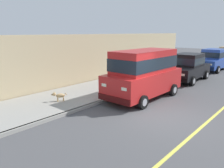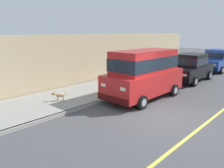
# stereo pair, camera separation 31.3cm
# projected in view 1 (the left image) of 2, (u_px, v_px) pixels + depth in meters

# --- Properties ---
(ground_plane) EXTENTS (80.00, 80.00, 0.00)m
(ground_plane) POSITION_uv_depth(u_px,v_px,m) (163.00, 116.00, 9.43)
(ground_plane) COLOR #4C4C4F
(curb) EXTENTS (0.16, 64.00, 0.14)m
(curb) POSITION_uv_depth(u_px,v_px,m) (106.00, 100.00, 11.44)
(curb) COLOR gray
(curb) RESTS_ON ground
(sidewalk) EXTENTS (3.60, 64.00, 0.14)m
(sidewalk) POSITION_uv_depth(u_px,v_px,m) (82.00, 94.00, 12.58)
(sidewalk) COLOR #99968E
(sidewalk) RESTS_ON ground
(lane_centre_line) EXTENTS (0.12, 57.60, 0.01)m
(lane_centre_line) POSITION_uv_depth(u_px,v_px,m) (202.00, 126.00, 8.42)
(lane_centre_line) COLOR #E0D64C
(lane_centre_line) RESTS_ON ground
(car_red_van) EXTENTS (2.19, 4.93, 2.52)m
(car_red_van) POSITION_uv_depth(u_px,v_px,m) (144.00, 72.00, 11.74)
(car_red_van) COLOR red
(car_red_van) RESTS_ON ground
(car_black_sedan) EXTENTS (2.12, 4.65, 1.92)m
(car_black_sedan) POSITION_uv_depth(u_px,v_px,m) (188.00, 67.00, 16.16)
(car_black_sedan) COLOR black
(car_black_sedan) RESTS_ON ground
(car_blue_sedan) EXTENTS (2.15, 4.66, 1.92)m
(car_blue_sedan) POSITION_uv_depth(u_px,v_px,m) (213.00, 59.00, 20.48)
(car_blue_sedan) COLOR #28479E
(car_blue_sedan) RESTS_ON ground
(dog_tan) EXTENTS (0.46, 0.67, 0.49)m
(dog_tan) POSITION_uv_depth(u_px,v_px,m) (59.00, 95.00, 10.94)
(dog_tan) COLOR tan
(dog_tan) RESTS_ON sidewalk
(building_facade) EXTENTS (0.50, 20.00, 3.27)m
(building_facade) POSITION_uv_depth(u_px,v_px,m) (115.00, 56.00, 17.51)
(building_facade) COLOR tan
(building_facade) RESTS_ON ground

